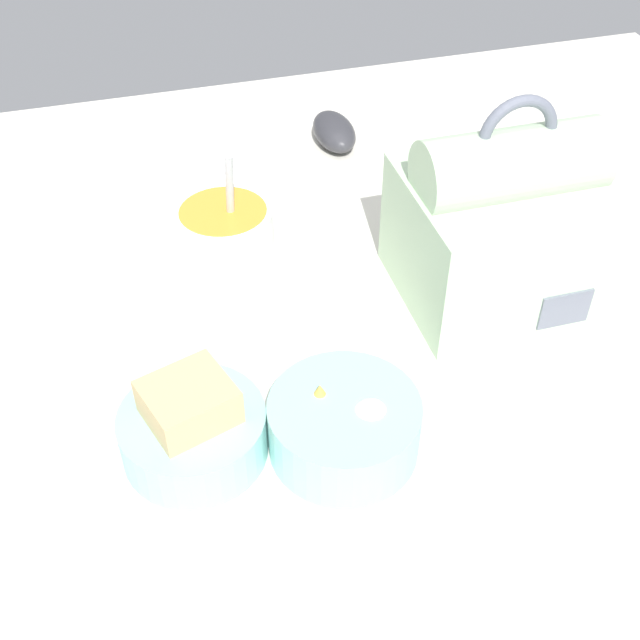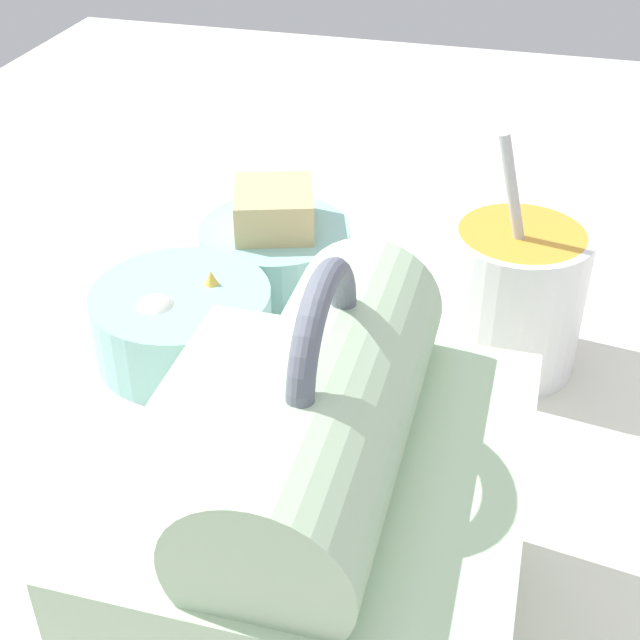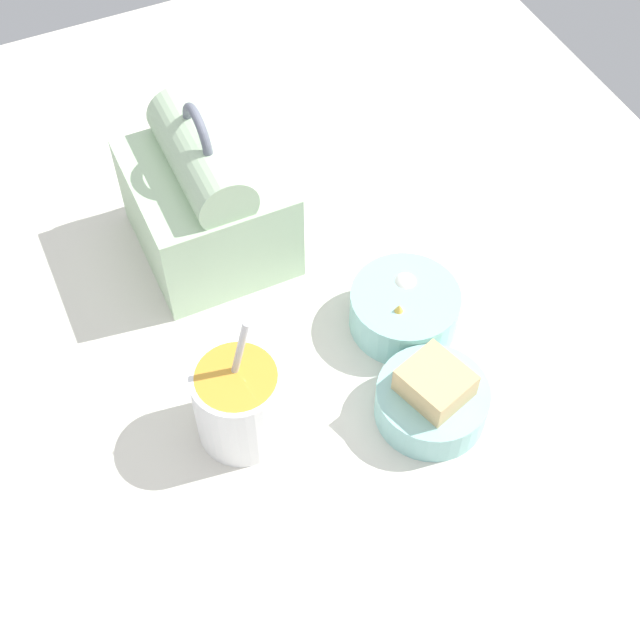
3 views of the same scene
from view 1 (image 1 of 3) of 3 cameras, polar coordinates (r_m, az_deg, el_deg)
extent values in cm
cube|color=silver|center=(71.83, -2.43, -3.51)|extent=(140.00, 110.00, 2.00)
cube|color=silver|center=(97.18, -11.82, 10.63)|extent=(32.24, 12.04, 1.80)
cube|color=white|center=(96.65, -11.91, 11.16)|extent=(29.66, 9.88, 0.30)
cube|color=#B7D6AD|center=(76.63, 12.58, 5.67)|extent=(17.58, 15.89, 12.00)
cylinder|color=#B7D6AD|center=(72.39, 13.50, 10.64)|extent=(16.70, 6.60, 6.60)
cube|color=slate|center=(74.40, 17.03, 0.73)|extent=(4.92, 0.30, 3.60)
torus|color=slate|center=(70.94, 13.88, 12.68)|extent=(7.15, 1.00, 7.15)
cylinder|color=white|center=(75.29, -6.63, 4.67)|extent=(8.96, 8.96, 9.73)
cylinder|color=gold|center=(72.63, -6.91, 7.53)|extent=(7.89, 7.89, 0.60)
cylinder|color=silver|center=(71.58, -6.40, 8.31)|extent=(0.70, 3.38, 11.02)
cylinder|color=#93D1CC|center=(63.55, -8.97, -7.97)|extent=(11.45, 11.45, 4.16)
cube|color=tan|center=(61.83, -9.19, -6.61)|extent=(7.76, 7.39, 5.83)
cylinder|color=#93D1CC|center=(62.75, 1.72, -7.59)|extent=(11.88, 11.88, 4.92)
ellipsoid|color=white|center=(61.72, 3.59, -7.14)|extent=(3.23, 3.23, 3.80)
cone|color=#EFBC47|center=(62.49, -0.02, -5.96)|extent=(5.37, 5.37, 4.18)
sphere|color=#4C5623|center=(60.71, 3.10, -10.02)|extent=(1.43, 1.43, 1.43)
sphere|color=#4C5623|center=(61.22, 3.34, -9.42)|extent=(1.43, 1.43, 1.43)
sphere|color=#4C5623|center=(61.74, 3.15, -8.82)|extent=(1.43, 1.43, 1.43)
sphere|color=#4C5623|center=(62.10, 2.58, -8.38)|extent=(1.43, 1.43, 1.43)
ellipsoid|color=#333338|center=(100.68, 1.01, 13.26)|extent=(4.81, 8.88, 3.45)
camera|label=2|loc=(0.84, 31.23, 27.32)|focal=50.00mm
camera|label=3|loc=(0.85, -66.29, 45.87)|focal=50.00mm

